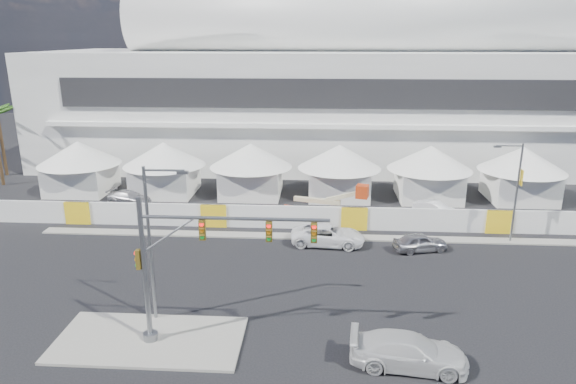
# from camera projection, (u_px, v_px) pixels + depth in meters

# --- Properties ---
(ground) EXTENTS (160.00, 160.00, 0.00)m
(ground) POSITION_uv_depth(u_px,v_px,m) (266.00, 316.00, 30.16)
(ground) COLOR black
(ground) RESTS_ON ground
(median_island) EXTENTS (10.00, 5.00, 0.15)m
(median_island) POSITION_uv_depth(u_px,v_px,m) (150.00, 340.00, 27.63)
(median_island) COLOR gray
(median_island) RESTS_ON ground
(far_curb) EXTENTS (80.00, 1.20, 0.12)m
(far_curb) POSITION_uv_depth(u_px,v_px,m) (531.00, 242.00, 40.89)
(far_curb) COLOR gray
(far_curb) RESTS_ON ground
(stadium) EXTENTS (80.00, 24.80, 21.98)m
(stadium) POSITION_uv_depth(u_px,v_px,m) (365.00, 87.00, 66.55)
(stadium) COLOR silver
(stadium) RESTS_ON ground
(tent_row) EXTENTS (53.40, 8.40, 5.40)m
(tent_row) POSITION_uv_depth(u_px,v_px,m) (295.00, 166.00, 52.14)
(tent_row) COLOR white
(tent_row) RESTS_ON ground
(hoarding_fence) EXTENTS (70.00, 0.25, 2.00)m
(hoarding_fence) POSITION_uv_depth(u_px,v_px,m) (354.00, 218.00, 43.36)
(hoarding_fence) COLOR white
(hoarding_fence) RESTS_ON ground
(palm_cluster) EXTENTS (10.60, 10.60, 8.55)m
(palm_cluster) POSITION_uv_depth(u_px,v_px,m) (0.00, 118.00, 58.34)
(palm_cluster) COLOR #47331E
(palm_cluster) RESTS_ON ground
(sedan_silver) EXTENTS (2.55, 4.37, 1.40)m
(sedan_silver) POSITION_uv_depth(u_px,v_px,m) (420.00, 242.00, 39.11)
(sedan_silver) COLOR #9C9CA0
(sedan_silver) RESTS_ON ground
(pickup_curb) EXTENTS (3.05, 5.92, 1.60)m
(pickup_curb) POSITION_uv_depth(u_px,v_px,m) (328.00, 235.00, 40.26)
(pickup_curb) COLOR white
(pickup_curb) RESTS_ON ground
(pickup_near) EXTENTS (2.91, 5.99, 1.68)m
(pickup_near) POSITION_uv_depth(u_px,v_px,m) (409.00, 351.00, 25.31)
(pickup_near) COLOR silver
(pickup_near) RESTS_ON ground
(lot_car_a) EXTENTS (3.66, 4.04, 1.34)m
(lot_car_a) POSITION_uv_depth(u_px,v_px,m) (436.00, 209.00, 46.81)
(lot_car_a) COLOR white
(lot_car_a) RESTS_ON ground
(lot_car_c) EXTENTS (3.10, 4.86, 1.31)m
(lot_car_c) POSITION_uv_depth(u_px,v_px,m) (129.00, 198.00, 50.14)
(lot_car_c) COLOR silver
(lot_car_c) RESTS_ON ground
(traffic_mast) EXTENTS (9.84, 0.78, 8.00)m
(traffic_mast) POSITION_uv_depth(u_px,v_px,m) (182.00, 265.00, 26.15)
(traffic_mast) COLOR gray
(traffic_mast) RESTS_ON median_island
(streetlight_median) EXTENTS (2.49, 0.25, 9.00)m
(streetlight_median) POSITION_uv_depth(u_px,v_px,m) (153.00, 234.00, 28.22)
(streetlight_median) COLOR gray
(streetlight_median) RESTS_ON median_island
(streetlight_curb) EXTENTS (2.37, 0.53, 8.00)m
(streetlight_curb) POSITION_uv_depth(u_px,v_px,m) (515.00, 186.00, 39.67)
(streetlight_curb) COLOR slate
(streetlight_curb) RESTS_ON ground
(boom_lift) EXTENTS (7.90, 2.67, 3.90)m
(boom_lift) POSITION_uv_depth(u_px,v_px,m) (311.00, 211.00, 44.96)
(boom_lift) COLOR #C33812
(boom_lift) RESTS_ON ground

